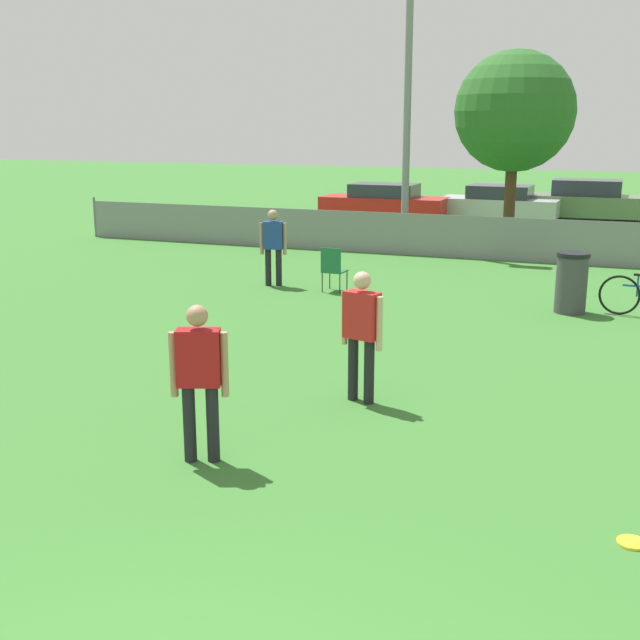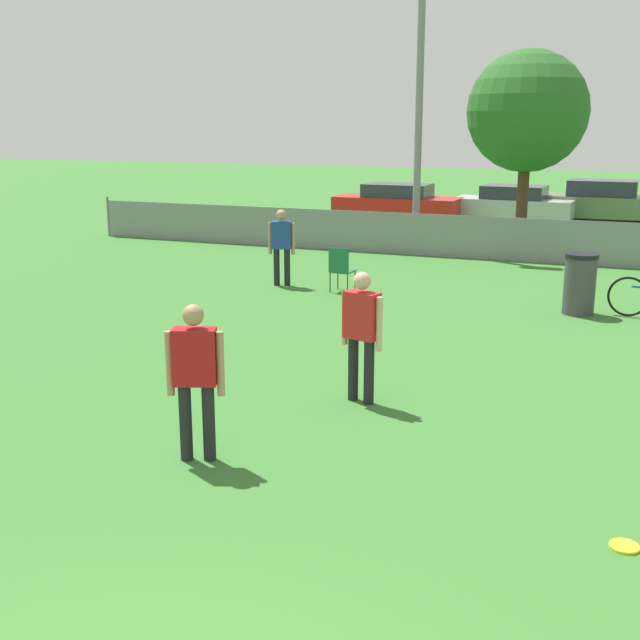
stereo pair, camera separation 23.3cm
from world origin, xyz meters
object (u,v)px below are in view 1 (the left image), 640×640
object	(u,v)px
folding_chair_sideline	(333,267)
parked_car_silver	(499,203)
tree_near_pole	(515,112)
parked_car_olive	(586,201)
player_thrower_red	(362,327)
light_pole	(408,64)
spectator_in_blue	(273,242)
frisbee_disc	(632,542)
parked_car_red	(384,202)
player_defender_red	(199,372)
trash_bin	(571,283)

from	to	relation	value
folding_chair_sideline	parked_car_silver	distance (m)	13.90
tree_near_pole	parked_car_olive	world-z (taller)	tree_near_pole
folding_chair_sideline	player_thrower_red	bearing A→B (deg)	115.98
light_pole	spectator_in_blue	distance (m)	7.42
frisbee_disc	parked_car_silver	bearing A→B (deg)	101.24
light_pole	tree_near_pole	world-z (taller)	light_pole
spectator_in_blue	parked_car_red	bearing A→B (deg)	-100.34
tree_near_pole	spectator_in_blue	world-z (taller)	tree_near_pole
player_defender_red	parked_car_olive	world-z (taller)	player_defender_red
frisbee_disc	folding_chair_sideline	distance (m)	10.52
player_thrower_red	parked_car_red	xyz separation A→B (m)	(-5.23, 18.89, -0.32)
player_defender_red	spectator_in_blue	bearing A→B (deg)	88.56
light_pole	player_thrower_red	world-z (taller)	light_pole
tree_near_pole	parked_car_olive	xyz separation A→B (m)	(1.77, 6.90, -3.01)
frisbee_disc	folding_chair_sideline	size ratio (longest dim) A/B	0.27
player_thrower_red	player_defender_red	size ratio (longest dim) A/B	1.00
player_thrower_red	trash_bin	bearing A→B (deg)	86.32
trash_bin	parked_car_red	xyz separation A→B (m)	(-7.35, 12.88, 0.08)
parked_car_olive	light_pole	bearing A→B (deg)	-116.57
player_thrower_red	parked_car_olive	bearing A→B (deg)	101.34
parked_car_silver	light_pole	bearing A→B (deg)	-98.80
tree_near_pole	trash_bin	xyz separation A→B (m)	(2.28, -8.23, -3.15)
light_pole	frisbee_disc	bearing A→B (deg)	-68.34
folding_chair_sideline	player_defender_red	bearing A→B (deg)	104.01
player_defender_red	frisbee_disc	bearing A→B (deg)	-23.98
tree_near_pole	parked_car_silver	bearing A→B (deg)	100.91
frisbee_disc	parked_car_red	xyz separation A→B (m)	(-8.44, 21.45, 0.63)
spectator_in_blue	frisbee_disc	size ratio (longest dim) A/B	6.52
frisbee_disc	parked_car_olive	bearing A→B (deg)	93.86
light_pole	trash_bin	size ratio (longest dim) A/B	7.44
tree_near_pole	player_defender_red	world-z (taller)	tree_near_pole
player_thrower_red	player_defender_red	distance (m)	2.52
tree_near_pole	folding_chair_sideline	xyz separation A→B (m)	(-2.44, -8.04, -3.19)
spectator_in_blue	parked_car_olive	bearing A→B (deg)	-126.73
folding_chair_sideline	light_pole	bearing A→B (deg)	-85.31
parked_car_red	parked_car_olive	xyz separation A→B (m)	(6.84, 2.24, 0.06)
player_defender_red	frisbee_disc	xyz separation A→B (m)	(4.18, -0.23, -0.95)
spectator_in_blue	parked_car_red	xyz separation A→B (m)	(-1.20, 12.52, -0.30)
player_defender_red	parked_car_red	size ratio (longest dim) A/B	0.37
tree_near_pole	spectator_in_blue	size ratio (longest dim) A/B	3.30
tree_near_pole	trash_bin	distance (m)	9.10
player_thrower_red	parked_car_silver	size ratio (longest dim) A/B	0.39
spectator_in_blue	trash_bin	bearing A→B (deg)	160.81
folding_chair_sideline	parked_car_silver	bearing A→B (deg)	-92.33
light_pole	trash_bin	distance (m)	9.23
light_pole	parked_car_olive	xyz separation A→B (m)	(4.39, 8.62, -4.22)
player_defender_red	frisbee_disc	distance (m)	4.29
frisbee_disc	trash_bin	xyz separation A→B (m)	(-1.09, 8.57, 0.55)
trash_bin	light_pole	bearing A→B (deg)	126.96
player_defender_red	folding_chair_sideline	world-z (taller)	player_defender_red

